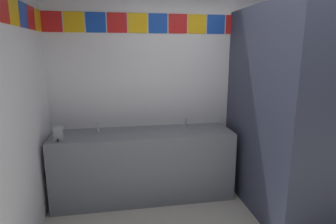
{
  "coord_description": "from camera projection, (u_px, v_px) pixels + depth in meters",
  "views": [
    {
      "loc": [
        -1.2,
        -1.79,
        1.77
      ],
      "look_at": [
        -0.71,
        1.05,
        1.13
      ],
      "focal_mm": 29.65,
      "sensor_mm": 36.0,
      "label": 1
    }
  ],
  "objects": [
    {
      "name": "faucet_left",
      "position": [
        98.0,
        128.0,
        3.27
      ],
      "size": [
        0.04,
        0.1,
        0.14
      ],
      "color": "silver",
      "rests_on": "vanity_counter"
    },
    {
      "name": "toilet",
      "position": [
        283.0,
        170.0,
        3.5
      ],
      "size": [
        0.39,
        0.49,
        0.74
      ],
      "color": "white",
      "rests_on": "ground_plane"
    },
    {
      "name": "wall_back",
      "position": [
        213.0,
        77.0,
        3.62
      ],
      "size": [
        4.11,
        0.09,
        2.87
      ],
      "color": "silver",
      "rests_on": "ground_plane"
    },
    {
      "name": "stall_divider",
      "position": [
        282.0,
        118.0,
        2.76
      ],
      "size": [
        0.92,
        1.46,
        2.24
      ],
      "color": "#33384C",
      "rests_on": "ground_plane"
    },
    {
      "name": "soap_dispenser",
      "position": [
        58.0,
        134.0,
        2.96
      ],
      "size": [
        0.09,
        0.09,
        0.16
      ],
      "color": "gray",
      "rests_on": "vanity_counter"
    },
    {
      "name": "faucet_right",
      "position": [
        185.0,
        124.0,
        3.45
      ],
      "size": [
        0.04,
        0.1,
        0.14
      ],
      "color": "silver",
      "rests_on": "vanity_counter"
    },
    {
      "name": "vanity_counter",
      "position": [
        144.0,
        164.0,
        3.37
      ],
      "size": [
        2.12,
        0.57,
        0.83
      ],
      "color": "slate",
      "rests_on": "ground_plane"
    }
  ]
}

